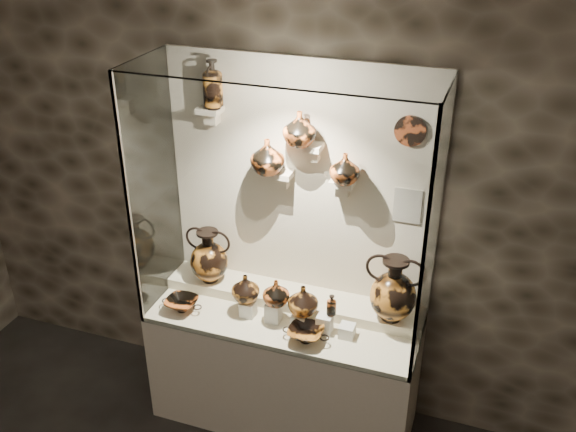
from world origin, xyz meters
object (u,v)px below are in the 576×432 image
object	(u,v)px
lekythos_tall	(213,82)
ovoid_vase_b	(300,129)
jug_a	(246,288)
jug_c	(303,300)
kylix_right	(306,333)
ovoid_vase_c	(345,168)
amphora_left	(209,256)
kylix_left	(182,303)
amphora_right	(394,289)
lekythos_small	(332,304)
jug_b	(276,293)
ovoid_vase_a	(267,156)

from	to	relation	value
lekythos_tall	ovoid_vase_b	distance (m)	0.58
jug_a	jug_c	world-z (taller)	jug_c
kylix_right	ovoid_vase_c	world-z (taller)	ovoid_vase_c
amphora_left	kylix_right	xyz separation A→B (m)	(0.77, -0.31, -0.20)
kylix_left	amphora_right	bearing A→B (deg)	0.27
amphora_right	kylix_right	world-z (taller)	amphora_right
kylix_right	lekythos_tall	bearing A→B (deg)	135.28
kylix_right	ovoid_vase_b	distance (m)	1.20
lekythos_small	jug_c	bearing A→B (deg)	179.74
amphora_right	jug_b	bearing A→B (deg)	-155.71
ovoid_vase_b	lekythos_tall	bearing A→B (deg)	-172.64
amphora_left	jug_c	world-z (taller)	amphora_left
amphora_right	lekythos_small	xyz separation A→B (m)	(-0.34, -0.16, -0.08)
ovoid_vase_b	ovoid_vase_c	distance (m)	0.34
lekythos_small	ovoid_vase_c	world-z (taller)	ovoid_vase_c
ovoid_vase_c	amphora_right	bearing A→B (deg)	-14.96
kylix_right	amphora_right	bearing A→B (deg)	17.85
lekythos_tall	ovoid_vase_a	xyz separation A→B (m)	(0.35, -0.04, -0.40)
jug_c	kylix_left	distance (m)	0.79
ovoid_vase_c	kylix_left	bearing A→B (deg)	-161.62
ovoid_vase_b	ovoid_vase_c	bearing A→B (deg)	12.81
jug_b	jug_c	distance (m)	0.17
lekythos_small	ovoid_vase_b	world-z (taller)	ovoid_vase_b
lekythos_small	jug_a	bearing A→B (deg)	179.24
jug_a	jug_b	distance (m)	0.21
ovoid_vase_a	ovoid_vase_c	distance (m)	0.47
ovoid_vase_c	kylix_right	bearing A→B (deg)	-106.73
jug_a	lekythos_small	size ratio (longest dim) A/B	1.16
jug_b	ovoid_vase_b	size ratio (longest dim) A/B	0.85
jug_b	kylix_right	world-z (taller)	jug_b
jug_c	ovoid_vase_b	size ratio (longest dim) A/B	0.96
kylix_right	lekythos_tall	world-z (taller)	lekythos_tall
kylix_right	lekythos_tall	distance (m)	1.57
amphora_left	ovoid_vase_c	xyz separation A→B (m)	(0.87, 0.06, 0.72)
ovoid_vase_a	ovoid_vase_b	world-z (taller)	ovoid_vase_b
lekythos_small	ovoid_vase_a	distance (m)	0.96
lekythos_small	kylix_left	size ratio (longest dim) A/B	0.61
jug_c	lekythos_small	distance (m)	0.18
lekythos_tall	lekythos_small	bearing A→B (deg)	-24.68
jug_a	ovoid_vase_c	xyz separation A→B (m)	(0.54, 0.24, 0.79)
jug_b	lekythos_tall	size ratio (longest dim) A/B	0.54
jug_a	ovoid_vase_c	world-z (taller)	ovoid_vase_c
amphora_left	kylix_left	xyz separation A→B (m)	(-0.07, -0.29, -0.20)
amphora_right	ovoid_vase_b	size ratio (longest dim) A/B	2.08
kylix_left	ovoid_vase_a	world-z (taller)	ovoid_vase_a
jug_a	ovoid_vase_b	bearing A→B (deg)	56.74
amphora_right	ovoid_vase_a	world-z (taller)	ovoid_vase_a
amphora_left	ovoid_vase_a	size ratio (longest dim) A/B	1.75
lekythos_small	amphora_left	bearing A→B (deg)	167.84
kylix_left	ovoid_vase_b	size ratio (longest dim) A/B	1.29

